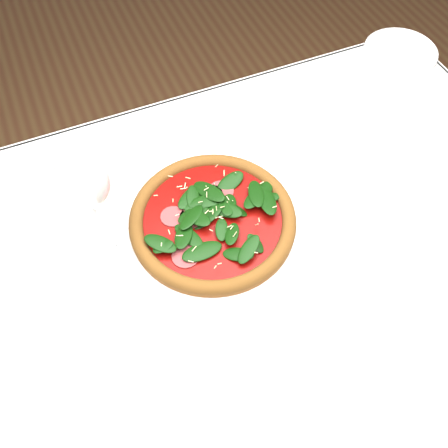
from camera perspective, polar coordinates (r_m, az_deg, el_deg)
name	(u,v)px	position (r m, az deg, el deg)	size (l,w,h in m)	color
ground	(232,394)	(1.50, 0.87, -18.87)	(6.00, 6.00, 0.00)	brown
dining_table	(236,293)	(0.88, 1.41, -7.83)	(1.21, 0.81, 0.75)	silver
plate	(213,224)	(0.83, -1.29, -0.04)	(0.32, 0.32, 0.01)	white
pizza	(213,218)	(0.81, -1.32, 0.68)	(0.30, 0.30, 0.04)	brown
wine_glass	(83,182)	(0.74, -15.80, 4.67)	(0.08, 0.08, 0.19)	white
saucer_far	(401,51)	(1.21, 19.55, 18.12)	(0.16, 0.16, 0.01)	white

